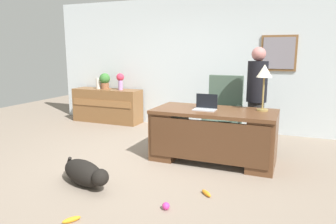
% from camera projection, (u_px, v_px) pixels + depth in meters
% --- Properties ---
extents(ground_plane, '(12.00, 12.00, 0.00)m').
position_uv_depth(ground_plane, '(150.00, 167.00, 4.44)').
color(ground_plane, gray).
extents(back_wall, '(7.00, 0.16, 2.70)m').
position_uv_depth(back_wall, '(204.00, 64.00, 6.54)').
color(back_wall, silver).
rests_on(back_wall, ground_plane).
extents(desk, '(1.77, 0.86, 0.77)m').
position_uv_depth(desk, '(213.00, 134.00, 4.62)').
color(desk, brown).
rests_on(desk, ground_plane).
extents(credenza, '(1.60, 0.50, 0.76)m').
position_uv_depth(credenza, '(107.00, 105.00, 7.22)').
color(credenza, brown).
rests_on(credenza, ground_plane).
extents(armchair, '(0.60, 0.59, 1.19)m').
position_uv_depth(armchair, '(223.00, 114.00, 5.57)').
color(armchair, '#475B4C').
rests_on(armchair, ground_plane).
extents(person_standing, '(0.32, 0.32, 1.68)m').
position_uv_depth(person_standing, '(256.00, 98.00, 5.09)').
color(person_standing, '#262323').
rests_on(person_standing, ground_plane).
extents(dog_lying, '(0.84, 0.53, 0.30)m').
position_uv_depth(dog_lying, '(85.00, 173.00, 3.82)').
color(dog_lying, black).
rests_on(dog_lying, ground_plane).
extents(laptop, '(0.32, 0.22, 0.22)m').
position_uv_depth(laptop, '(206.00, 106.00, 4.58)').
color(laptop, '#B2B5BA').
rests_on(laptop, desk).
extents(desk_lamp, '(0.22, 0.22, 0.66)m').
position_uv_depth(desk_lamp, '(264.00, 74.00, 4.42)').
color(desk_lamp, '#9E8447').
rests_on(desk_lamp, desk).
extents(vase_with_flowers, '(0.17, 0.17, 0.37)m').
position_uv_depth(vase_with_flowers, '(120.00, 80.00, 6.97)').
color(vase_with_flowers, '#AE85C3').
rests_on(vase_with_flowers, credenza).
extents(vase_empty, '(0.13, 0.13, 0.25)m').
position_uv_depth(vase_empty, '(99.00, 83.00, 7.20)').
color(vase_empty, silver).
rests_on(vase_empty, credenza).
extents(potted_plant, '(0.24, 0.24, 0.36)m').
position_uv_depth(potted_plant, '(105.00, 80.00, 7.13)').
color(potted_plant, brown).
rests_on(potted_plant, credenza).
extents(dog_toy_ball, '(0.08, 0.08, 0.08)m').
position_uv_depth(dog_toy_ball, '(166.00, 206.00, 3.24)').
color(dog_toy_ball, '#D8338C').
rests_on(dog_toy_ball, ground_plane).
extents(dog_toy_bone, '(0.16, 0.16, 0.05)m').
position_uv_depth(dog_toy_bone, '(206.00, 193.00, 3.57)').
color(dog_toy_bone, orange).
rests_on(dog_toy_bone, ground_plane).
extents(dog_toy_plush, '(0.14, 0.18, 0.05)m').
position_uv_depth(dog_toy_plush, '(72.00, 220.00, 3.01)').
color(dog_toy_plush, orange).
rests_on(dog_toy_plush, ground_plane).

